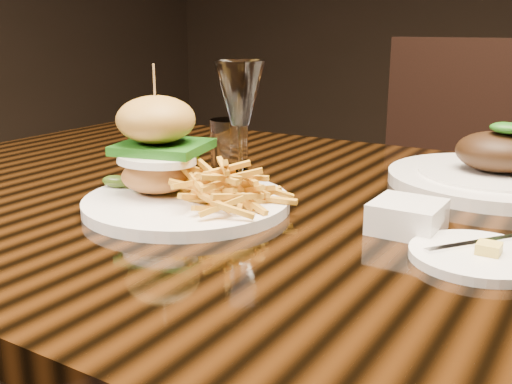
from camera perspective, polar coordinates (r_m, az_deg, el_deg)
The scene contains 8 objects.
dining_table at distance 0.81m, azimuth 9.03°, elevation -6.91°, with size 1.60×0.90×0.75m.
burger_plate at distance 0.79m, azimuth -7.13°, elevation 1.83°, with size 0.27×0.27×0.18m.
side_saucer at distance 0.65m, azimuth 20.43°, elevation -5.72°, with size 0.14×0.14×0.02m.
ramekin at distance 0.72m, azimuth 14.21°, elevation -2.30°, with size 0.08×0.08×0.04m, color white.
wine_glass at distance 0.82m, azimuth -1.54°, elevation 8.95°, with size 0.07×0.07×0.19m.
water_tumbler at distance 0.99m, azimuth -2.59°, elevation 4.50°, with size 0.06×0.06×0.08m, color white.
far_dish at distance 0.96m, azimuth 21.76°, elevation 1.64°, with size 0.31×0.31×0.10m.
chair_far at distance 1.69m, azimuth 17.82°, elevation -0.37°, with size 0.49×0.50×0.95m.
Camera 1 is at (0.28, -0.70, 0.98)m, focal length 42.00 mm.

